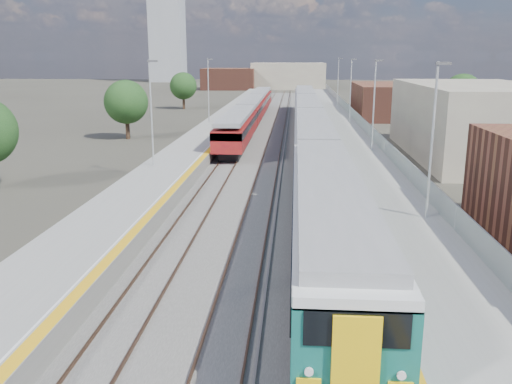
# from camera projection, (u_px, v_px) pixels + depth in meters

# --- Properties ---
(ground) EXTENTS (320.00, 320.00, 0.00)m
(ground) POSITION_uv_depth(u_px,v_px,m) (294.00, 146.00, 54.56)
(ground) COLOR #47443A
(ground) RESTS_ON ground
(ballast_bed) EXTENTS (10.50, 155.00, 0.06)m
(ballast_bed) POSITION_uv_depth(u_px,v_px,m) (273.00, 141.00, 57.13)
(ballast_bed) COLOR #565451
(ballast_bed) RESTS_ON ground
(tracks) EXTENTS (8.96, 160.00, 0.17)m
(tracks) POSITION_uv_depth(u_px,v_px,m) (279.00, 138.00, 58.69)
(tracks) COLOR #4C3323
(tracks) RESTS_ON ground
(platform_right) EXTENTS (4.70, 155.00, 8.52)m
(platform_right) POSITION_uv_depth(u_px,v_px,m) (345.00, 137.00, 56.47)
(platform_right) COLOR slate
(platform_right) RESTS_ON ground
(platform_left) EXTENTS (4.30, 155.00, 8.52)m
(platform_left) POSITION_uv_depth(u_px,v_px,m) (209.00, 136.00, 57.47)
(platform_left) COLOR slate
(platform_left) RESTS_ON ground
(buildings) EXTENTS (72.00, 185.50, 40.00)m
(buildings) POSITION_uv_depth(u_px,v_px,m) (225.00, 48.00, 138.92)
(buildings) COLOR brown
(buildings) RESTS_ON ground
(green_train) EXTENTS (2.98, 83.01, 3.28)m
(green_train) POSITION_uv_depth(u_px,v_px,m) (310.00, 125.00, 52.28)
(green_train) COLOR black
(green_train) RESTS_ON ground
(red_train) EXTENTS (2.66, 54.03, 3.36)m
(red_train) POSITION_uv_depth(u_px,v_px,m) (252.00, 110.00, 69.95)
(red_train) COLOR black
(red_train) RESTS_ON ground
(tree_b) EXTENTS (4.67, 4.67, 6.33)m
(tree_b) POSITION_uv_depth(u_px,v_px,m) (126.00, 102.00, 57.94)
(tree_b) COLOR #382619
(tree_b) RESTS_ON ground
(tree_c) EXTENTS (4.55, 4.55, 6.17)m
(tree_c) POSITION_uv_depth(u_px,v_px,m) (183.00, 86.00, 91.49)
(tree_c) COLOR #382619
(tree_c) RESTS_ON ground
(tree_d) EXTENTS (4.89, 4.89, 6.63)m
(tree_d) POSITION_uv_depth(u_px,v_px,m) (462.00, 93.00, 69.00)
(tree_d) COLOR #382619
(tree_d) RESTS_ON ground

